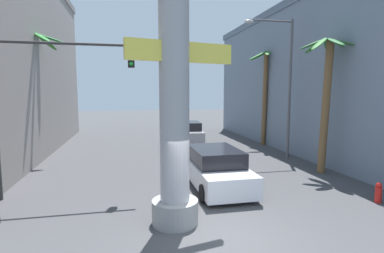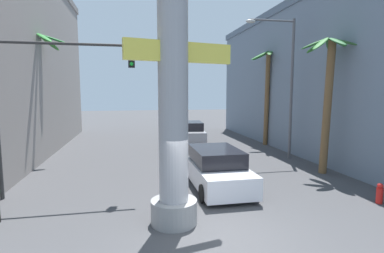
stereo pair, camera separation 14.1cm
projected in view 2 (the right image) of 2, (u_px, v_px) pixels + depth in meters
ground_plane at (170, 158)px, 17.42m from camera, size 93.55×93.55×0.00m
building_right at (338, 78)px, 19.91m from camera, size 7.87×24.60×9.57m
neon_sign_pole at (173, 67)px, 8.28m from camera, size 3.51×1.35×10.06m
street_lamp at (285, 76)px, 16.79m from camera, size 2.91×0.28×7.86m
traffic_light_mast at (49, 86)px, 10.66m from camera, size 5.57×0.32×5.64m
car_lead at (216, 168)px, 12.21m from camera, size 2.06×4.89×1.56m
car_far at (190, 132)px, 23.03m from camera, size 2.32×4.49×1.56m
palm_tree_mid_left at (37, 78)px, 16.26m from camera, size 3.16×3.17×7.05m
palm_tree_near_right at (328, 88)px, 13.86m from camera, size 2.46×2.44×6.36m
palm_tree_mid_right at (268, 83)px, 21.24m from camera, size 3.12×3.02×6.78m
fire_hydrant at (380, 193)px, 10.31m from camera, size 0.22×0.22×0.72m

